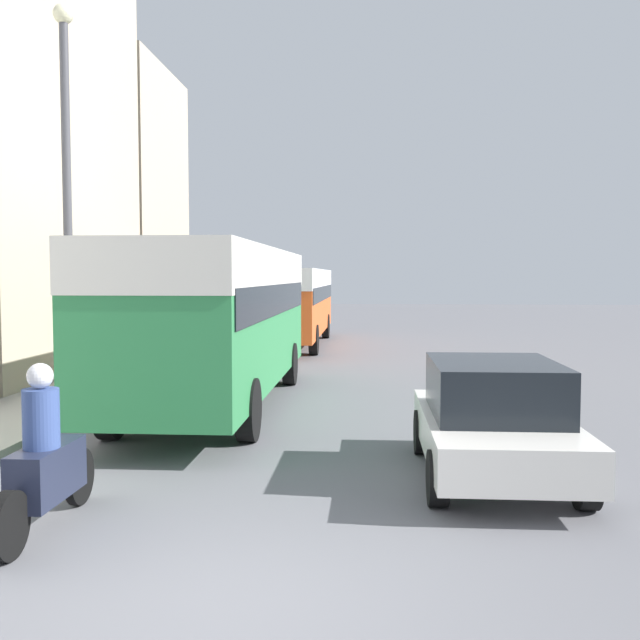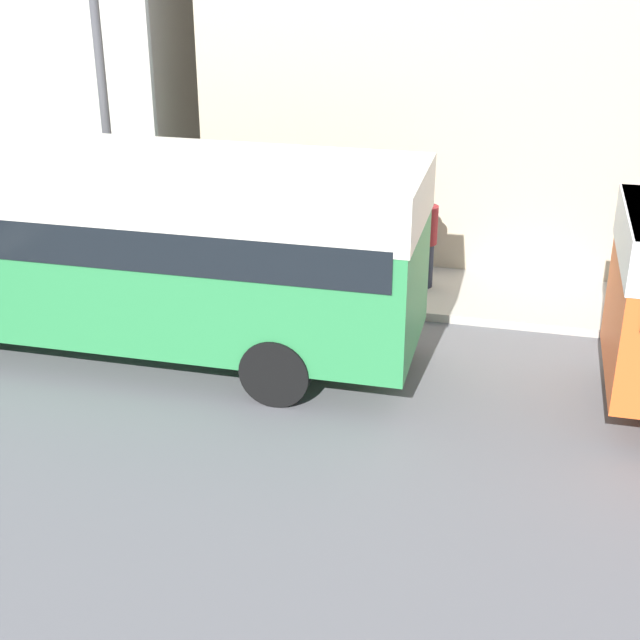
{
  "view_description": "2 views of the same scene",
  "coord_description": "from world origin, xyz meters",
  "views": [
    {
      "loc": [
        1.16,
        -5.37,
        2.6
      ],
      "look_at": [
        -0.39,
        16.84,
        1.21
      ],
      "focal_mm": 40.0,
      "sensor_mm": 36.0,
      "label": 1
    },
    {
      "loc": [
        9.75,
        14.6,
        6.26
      ],
      "look_at": [
        0.0,
        12.22,
        1.7
      ],
      "focal_mm": 50.0,
      "sensor_mm": 36.0,
      "label": 2
    }
  ],
  "objects": [
    {
      "name": "ground_plane",
      "position": [
        0.0,
        0.0,
        0.0
      ],
      "size": [
        120.0,
        120.0,
        0.0
      ],
      "primitive_type": "plane",
      "color": "slate"
    },
    {
      "name": "building_far_terrace",
      "position": [
        -8.87,
        20.34,
        5.05
      ],
      "size": [
        5.33,
        6.01,
        10.09
      ],
      "color": "#BCAD93",
      "rests_on": "ground_plane"
    },
    {
      "name": "bus_lead",
      "position": [
        -1.84,
        8.49,
        2.03
      ],
      "size": [
        2.49,
        9.46,
        3.13
      ],
      "color": "#2D8447",
      "rests_on": "ground_plane"
    },
    {
      "name": "bus_following",
      "position": [
        -1.82,
        20.98,
        1.85
      ],
      "size": [
        2.59,
        10.33,
        2.83
      ],
      "color": "#EA5B23",
      "rests_on": "ground_plane"
    },
    {
      "name": "motorcycle_behind_lead",
      "position": [
        -2.13,
        1.55,
        0.68
      ],
      "size": [
        0.38,
        2.24,
        1.73
      ],
      "color": "#1E2338",
      "rests_on": "ground_plane"
    },
    {
      "name": "car_crossing",
      "position": [
        2.75,
        3.79,
        0.78
      ],
      "size": [
        1.85,
        3.83,
        1.51
      ],
      "rotation": [
        0.0,
        0.0,
        3.14
      ],
      "color": "silver",
      "rests_on": "ground_plane"
    },
    {
      "name": "pedestrian_near_curb",
      "position": [
        -5.2,
        12.87,
        1.02
      ],
      "size": [
        0.43,
        0.43,
        1.72
      ],
      "color": "#232838",
      "rests_on": "sidewalk"
    },
    {
      "name": "lamp_post",
      "position": [
        -4.35,
        7.35,
        4.4
      ],
      "size": [
        0.36,
        0.36,
        7.32
      ],
      "color": "#47474C",
      "rests_on": "sidewalk"
    }
  ]
}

